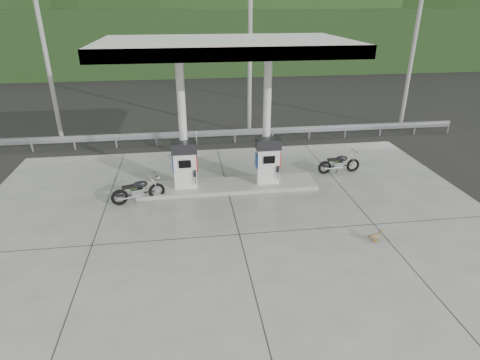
{
  "coord_description": "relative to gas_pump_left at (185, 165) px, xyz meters",
  "views": [
    {
      "loc": [
        -1.48,
        -11.75,
        6.78
      ],
      "look_at": [
        0.3,
        1.0,
        1.0
      ],
      "focal_mm": 30.0,
      "sensor_mm": 36.0,
      "label": 1
    }
  ],
  "objects": [
    {
      "name": "forecourt_apron",
      "position": [
        1.6,
        -2.5,
        -1.06
      ],
      "size": [
        18.0,
        14.0,
        0.02
      ],
      "primitive_type": "cube",
      "color": "slate",
      "rests_on": "ground"
    },
    {
      "name": "pump_island",
      "position": [
        1.6,
        0.0,
        -0.98
      ],
      "size": [
        7.0,
        1.4,
        0.15
      ],
      "primitive_type": "cube",
      "color": "gray",
      "rests_on": "forecourt_apron"
    },
    {
      "name": "utility_pole_b",
      "position": [
        3.6,
        7.0,
        2.93
      ],
      "size": [
        0.22,
        0.22,
        8.0
      ],
      "primitive_type": "cylinder",
      "color": "gray",
      "rests_on": "ground"
    },
    {
      "name": "forested_hills",
      "position": [
        1.6,
        57.5,
        -1.07
      ],
      "size": [
        100.0,
        40.0,
        140.0
      ],
      "primitive_type": null,
      "color": "black",
      "rests_on": "ground"
    },
    {
      "name": "ground",
      "position": [
        1.6,
        -2.5,
        -1.07
      ],
      "size": [
        160.0,
        160.0,
        0.0
      ],
      "primitive_type": "plane",
      "color": "black",
      "rests_on": "ground"
    },
    {
      "name": "duck",
      "position": [
        5.66,
        -4.47,
        -0.88
      ],
      "size": [
        0.48,
        0.17,
        0.34
      ],
      "primitive_type": null,
      "rotation": [
        0.0,
        0.0,
        0.09
      ],
      "color": "brown",
      "rests_on": "forecourt_apron"
    },
    {
      "name": "motorcycle_left",
      "position": [
        -1.74,
        -0.73,
        -0.62
      ],
      "size": [
        1.92,
        1.05,
        0.87
      ],
      "primitive_type": null,
      "rotation": [
        0.0,
        0.0,
        0.27
      ],
      "color": "black",
      "rests_on": "forecourt_apron"
    },
    {
      "name": "canopy_column_right",
      "position": [
        3.2,
        0.4,
        1.6
      ],
      "size": [
        0.3,
        0.3,
        5.0
      ],
      "primitive_type": "cylinder",
      "color": "silver",
      "rests_on": "pump_island"
    },
    {
      "name": "road",
      "position": [
        1.6,
        9.0,
        -1.07
      ],
      "size": [
        60.0,
        7.0,
        0.01
      ],
      "primitive_type": "cube",
      "color": "black",
      "rests_on": "ground"
    },
    {
      "name": "tree_band",
      "position": [
        1.6,
        27.5,
        1.93
      ],
      "size": [
        80.0,
        6.0,
        6.0
      ],
      "primitive_type": "cube",
      "color": "black",
      "rests_on": "ground"
    },
    {
      "name": "motorcycle_right",
      "position": [
        6.5,
        0.86,
        -0.64
      ],
      "size": [
        1.77,
        0.65,
        0.83
      ],
      "primitive_type": null,
      "rotation": [
        0.0,
        0.0,
        0.06
      ],
      "color": "black",
      "rests_on": "forecourt_apron"
    },
    {
      "name": "gas_pump_left",
      "position": [
        0.0,
        0.0,
        0.0
      ],
      "size": [
        0.95,
        0.55,
        1.8
      ],
      "primitive_type": null,
      "color": "silver",
      "rests_on": "pump_island"
    },
    {
      "name": "canopy_column_left",
      "position": [
        0.0,
        0.4,
        1.6
      ],
      "size": [
        0.3,
        0.3,
        5.0
      ],
      "primitive_type": "cylinder",
      "color": "silver",
      "rests_on": "pump_island"
    },
    {
      "name": "utility_pole_a",
      "position": [
        -6.4,
        7.0,
        2.93
      ],
      "size": [
        0.22,
        0.22,
        8.0
      ],
      "primitive_type": "cylinder",
      "color": "gray",
      "rests_on": "ground"
    },
    {
      "name": "canopy_roof",
      "position": [
        1.6,
        0.0,
        4.3
      ],
      "size": [
        8.5,
        5.0,
        0.4
      ],
      "primitive_type": "cube",
      "color": "beige",
      "rests_on": "canopy_column_left"
    },
    {
      "name": "gas_pump_right",
      "position": [
        3.2,
        0.0,
        0.0
      ],
      "size": [
        0.95,
        0.55,
        1.8
      ],
      "primitive_type": null,
      "color": "silver",
      "rests_on": "pump_island"
    },
    {
      "name": "utility_pole_c",
      "position": [
        12.6,
        7.0,
        2.93
      ],
      "size": [
        0.22,
        0.22,
        8.0
      ],
      "primitive_type": "cylinder",
      "color": "gray",
      "rests_on": "ground"
    },
    {
      "name": "guardrail",
      "position": [
        1.6,
        5.5,
        -0.36
      ],
      "size": [
        26.0,
        0.16,
        1.42
      ],
      "primitive_type": null,
      "color": "#9FA1A7",
      "rests_on": "ground"
    }
  ]
}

